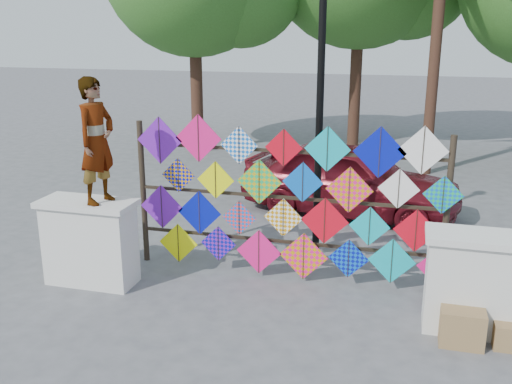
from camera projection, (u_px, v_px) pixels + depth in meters
ground at (271, 298)px, 8.06m from camera, size 80.00×80.00×0.00m
parapet_left at (90, 242)px, 8.37m from camera, size 1.40×0.65×1.28m
parapet_right at (480, 283)px, 7.02m from camera, size 1.40×0.65×1.28m
kite_rack at (287, 201)px, 8.38m from camera, size 4.84×0.24×2.45m
vendor_woman at (97, 141)px, 7.89m from camera, size 0.54×0.71×1.77m
sedan at (350, 179)px, 11.48m from camera, size 4.59×2.52×1.48m
lamppost at (320, 92)px, 9.09m from camera, size 0.28×0.28×4.46m
cardboard_box_near at (462, 325)px, 6.87m from camera, size 0.51×0.46×0.46m
cardboard_box_far at (509, 335)px, 6.79m from camera, size 0.37×0.34×0.31m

